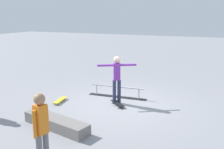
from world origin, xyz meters
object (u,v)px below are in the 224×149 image
Objects in this scene: grind_rail at (117,92)px; bystander_orange_shirt at (41,129)px; loose_skateboard_yellow at (60,100)px; skateboard_main at (117,103)px; skate_ledge at (56,123)px; skater_main at (117,76)px.

bystander_orange_shirt is (-0.48, 5.05, 0.75)m from grind_rail.
loose_skateboard_yellow is at bearing 35.35° from grind_rail.
skate_ledge is at bearing -65.92° from skateboard_main.
skater_main is at bearing -106.42° from skate_ledge.
grind_rail is 2.18m from loose_skateboard_yellow.
skater_main is at bearing 14.97° from bystander_orange_shirt.
grind_rail reaches higher than skate_ledge.
skater_main reaches higher than skate_ledge.
skate_ledge reaches higher than loose_skateboard_yellow.
skateboard_main is at bearing -91.30° from skater_main.
skateboard_main is (-0.37, 0.86, -0.11)m from grind_rail.
skater_main is (-0.76, -2.59, 0.84)m from skate_ledge.
skateboard_main is at bearing 13.67° from bystander_orange_shirt.
skateboard_main is at bearing -109.85° from skate_ledge.
skate_ledge reaches higher than skateboard_main.
skater_main is 2.26m from loose_skateboard_yellow.
skate_ledge is 2.18m from bystander_orange_shirt.
skateboard_main is 0.43× the size of bystander_orange_shirt.
skater_main is 0.94m from skateboard_main.
loose_skateboard_yellow is at bearing -121.75° from skateboard_main.
skater_main reaches higher than loose_skateboard_yellow.
skateboard_main is 2.12m from loose_skateboard_yellow.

